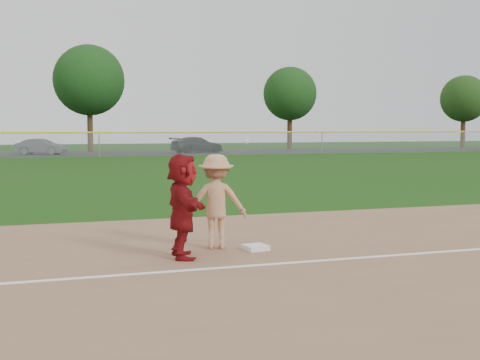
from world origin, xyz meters
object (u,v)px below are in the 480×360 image
object	(u,v)px
base_runner	(183,206)
car_right	(197,145)
first_base	(255,247)
car_mid	(41,147)

from	to	relation	value
base_runner	car_right	bearing A→B (deg)	-9.79
first_base	car_right	bearing A→B (deg)	78.03
first_base	car_mid	world-z (taller)	car_mid
base_runner	car_right	size ratio (longest dim) A/B	0.37
base_runner	car_right	distance (m)	46.78
first_base	car_mid	size ratio (longest dim) A/B	0.10
base_runner	car_mid	size ratio (longest dim) A/B	0.45
base_runner	car_mid	bearing A→B (deg)	7.79
first_base	base_runner	world-z (taller)	base_runner
car_mid	car_right	world-z (taller)	car_right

